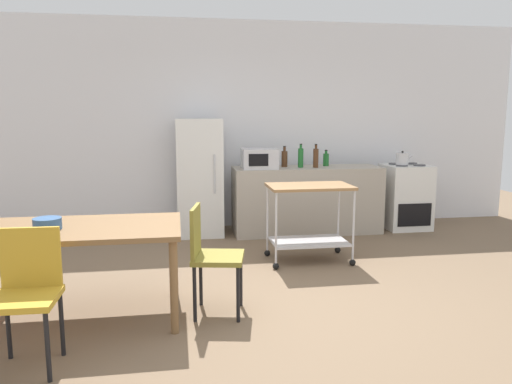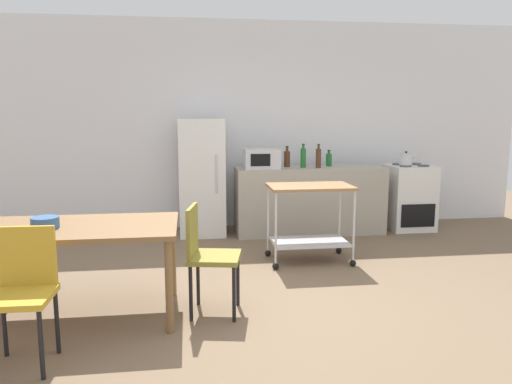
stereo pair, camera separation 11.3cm
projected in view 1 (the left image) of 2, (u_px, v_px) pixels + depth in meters
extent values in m
plane|color=brown|center=(281.00, 308.00, 4.18)|extent=(12.00, 12.00, 0.00)
cube|color=white|center=(236.00, 125.00, 7.07)|extent=(8.40, 0.12, 2.90)
cube|color=#A89E8E|center=(306.00, 200.00, 6.78)|extent=(2.00, 0.64, 0.90)
cube|color=brown|center=(83.00, 229.00, 3.85)|extent=(1.50, 0.90, 0.04)
cylinder|color=brown|center=(174.00, 287.00, 3.64)|extent=(0.06, 0.06, 0.71)
cylinder|color=brown|center=(9.00, 265.00, 4.19)|extent=(0.06, 0.06, 0.71)
cylinder|color=brown|center=(174.00, 257.00, 4.40)|extent=(0.06, 0.06, 0.71)
cube|color=gold|center=(24.00, 299.00, 3.09)|extent=(0.41, 0.41, 0.04)
cube|color=gold|center=(31.00, 257.00, 3.24)|extent=(0.38, 0.04, 0.40)
cylinder|color=black|center=(48.00, 347.00, 2.99)|extent=(0.03, 0.03, 0.45)
cylinder|color=black|center=(8.00, 327.00, 3.28)|extent=(0.03, 0.03, 0.45)
cylinder|color=black|center=(62.00, 324.00, 3.32)|extent=(0.03, 0.03, 0.45)
cube|color=olive|center=(218.00, 258.00, 3.99)|extent=(0.47, 0.47, 0.04)
cube|color=olive|center=(196.00, 231.00, 3.96)|extent=(0.10, 0.38, 0.40)
cylinder|color=black|center=(238.00, 294.00, 3.86)|extent=(0.03, 0.03, 0.45)
cylinder|color=black|center=(241.00, 280.00, 4.19)|extent=(0.03, 0.03, 0.45)
cylinder|color=black|center=(195.00, 294.00, 3.87)|extent=(0.03, 0.03, 0.45)
cylinder|color=black|center=(201.00, 280.00, 4.20)|extent=(0.03, 0.03, 0.45)
cube|color=white|center=(405.00, 197.00, 7.03)|extent=(0.60, 0.60, 0.90)
cube|color=black|center=(415.00, 215.00, 6.76)|extent=(0.48, 0.01, 0.32)
cylinder|color=#47474C|center=(402.00, 165.00, 6.82)|extent=(0.16, 0.16, 0.02)
cylinder|color=#47474C|center=(420.00, 165.00, 6.86)|extent=(0.16, 0.16, 0.02)
cylinder|color=#47474C|center=(394.00, 164.00, 7.05)|extent=(0.16, 0.16, 0.02)
cylinder|color=#47474C|center=(411.00, 163.00, 7.09)|extent=(0.16, 0.16, 0.02)
cube|color=white|center=(199.00, 177.00, 6.60)|extent=(0.60, 0.60, 1.55)
cylinder|color=silver|center=(215.00, 174.00, 6.31)|extent=(0.02, 0.02, 0.50)
cube|color=olive|center=(310.00, 186.00, 5.37)|extent=(0.90, 0.56, 0.03)
cube|color=silver|center=(309.00, 241.00, 5.47)|extent=(0.83, 0.52, 0.02)
cylinder|color=silver|center=(276.00, 228.00, 5.13)|extent=(0.02, 0.02, 0.76)
sphere|color=black|center=(276.00, 266.00, 5.19)|extent=(0.07, 0.07, 0.07)
cylinder|color=silver|center=(354.00, 225.00, 5.26)|extent=(0.02, 0.02, 0.76)
sphere|color=black|center=(352.00, 262.00, 5.32)|extent=(0.07, 0.07, 0.07)
cylinder|color=silver|center=(267.00, 218.00, 5.61)|extent=(0.02, 0.02, 0.76)
sphere|color=black|center=(267.00, 253.00, 5.68)|extent=(0.07, 0.07, 0.07)
cylinder|color=silver|center=(339.00, 215.00, 5.74)|extent=(0.02, 0.02, 0.76)
sphere|color=black|center=(338.00, 250.00, 5.81)|extent=(0.07, 0.07, 0.07)
cube|color=silver|center=(259.00, 159.00, 6.50)|extent=(0.46, 0.34, 0.26)
cube|color=black|center=(259.00, 160.00, 6.32)|extent=(0.25, 0.01, 0.16)
cylinder|color=#4C2D19|center=(284.00, 159.00, 6.72)|extent=(0.08, 0.08, 0.21)
cylinder|color=#4C2D19|center=(285.00, 149.00, 6.69)|extent=(0.04, 0.04, 0.06)
cylinder|color=black|center=(285.00, 146.00, 6.69)|extent=(0.04, 0.04, 0.01)
cylinder|color=#1E6628|center=(301.00, 158.00, 6.64)|extent=(0.07, 0.07, 0.26)
cylinder|color=#1E6628|center=(301.00, 147.00, 6.61)|extent=(0.03, 0.03, 0.05)
cylinder|color=black|center=(301.00, 144.00, 6.61)|extent=(0.04, 0.04, 0.01)
cylinder|color=#4C2D19|center=(316.00, 158.00, 6.62)|extent=(0.07, 0.07, 0.25)
cylinder|color=#4C2D19|center=(316.00, 147.00, 6.60)|extent=(0.03, 0.03, 0.05)
cylinder|color=black|center=(316.00, 144.00, 6.59)|extent=(0.04, 0.04, 0.01)
cylinder|color=#1E6628|center=(326.00, 160.00, 6.84)|extent=(0.08, 0.08, 0.17)
cylinder|color=#1E6628|center=(326.00, 152.00, 6.82)|extent=(0.04, 0.04, 0.04)
cylinder|color=black|center=(326.00, 150.00, 6.82)|extent=(0.04, 0.04, 0.01)
cylinder|color=#33598C|center=(47.00, 224.00, 3.75)|extent=(0.21, 0.21, 0.09)
cylinder|color=silver|center=(402.00, 159.00, 6.82)|extent=(0.17, 0.17, 0.16)
sphere|color=black|center=(403.00, 152.00, 6.81)|extent=(0.03, 0.03, 0.03)
cylinder|color=silver|center=(410.00, 157.00, 6.84)|extent=(0.08, 0.02, 0.07)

